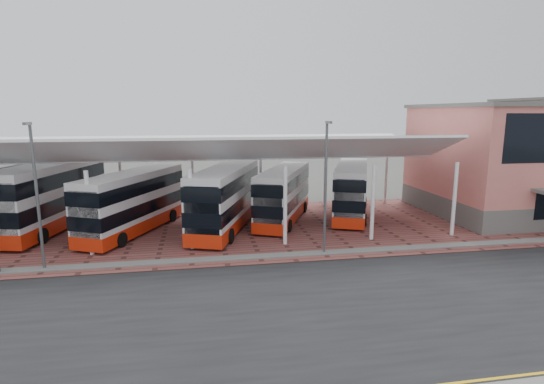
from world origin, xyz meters
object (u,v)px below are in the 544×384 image
(bus_1, at_px, (52,196))
(bus_5, at_px, (351,190))
(bus_3, at_px, (226,199))
(bus_4, at_px, (284,195))
(bus_2, at_px, (133,203))
(terminal, at_px, (536,159))

(bus_1, height_order, bus_5, bus_1)
(bus_3, bearing_deg, bus_4, 38.80)
(bus_3, distance_m, bus_4, 4.94)
(bus_1, relative_size, bus_5, 1.16)
(bus_2, distance_m, bus_5, 17.26)
(terminal, bearing_deg, bus_5, 175.18)
(bus_4, bearing_deg, bus_1, -157.67)
(terminal, height_order, bus_4, terminal)
(bus_2, bearing_deg, terminal, 26.29)
(bus_1, height_order, bus_4, bus_1)
(bus_5, bearing_deg, bus_3, -145.30)
(bus_2, relative_size, bus_5, 1.01)
(terminal, distance_m, bus_5, 16.24)
(bus_5, bearing_deg, terminal, 17.45)
(bus_4, xyz_separation_m, bus_5, (5.88, 0.70, 0.06))
(terminal, distance_m, bus_4, 22.04)
(bus_4, relative_size, bus_5, 0.97)
(bus_3, height_order, bus_4, bus_3)
(bus_1, xyz_separation_m, bus_5, (23.17, 0.13, -0.30))
(bus_3, relative_size, bus_4, 1.11)
(bus_1, xyz_separation_m, bus_2, (6.04, -1.97, -0.26))
(terminal, bearing_deg, bus_3, -177.89)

